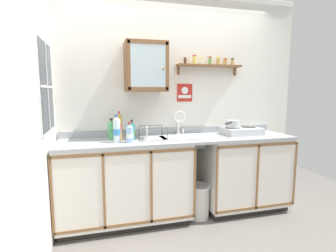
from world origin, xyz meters
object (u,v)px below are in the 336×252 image
at_px(wall_cabinet, 146,67).
at_px(bottle_detergent_teal_0, 132,131).
at_px(hot_plate_stove, 242,131).
at_px(bottle_soda_green_2, 112,130).
at_px(trash_bin, 198,200).
at_px(saucepan, 233,124).
at_px(bottle_water_clear_1, 117,130).
at_px(bottle_water_blue_3, 130,134).
at_px(dish_rack, 152,137).
at_px(sink, 182,139).
at_px(warning_sign, 185,93).
at_px(bottle_juice_amber_4, 119,127).

bearing_deg(wall_cabinet, bottle_detergent_teal_0, -148.91).
distance_m(hot_plate_stove, bottle_detergent_teal_0, 1.36).
bearing_deg(bottle_soda_green_2, trash_bin, -11.45).
distance_m(saucepan, bottle_water_clear_1, 1.42).
bearing_deg(bottle_water_clear_1, trash_bin, -1.06).
relative_size(bottle_detergent_teal_0, trash_bin, 0.57).
height_order(hot_plate_stove, bottle_water_blue_3, bottle_water_blue_3).
height_order(saucepan, dish_rack, saucepan).
distance_m(bottle_soda_green_2, wall_cabinet, 0.80).
bearing_deg(hot_plate_stove, wall_cabinet, 175.02).
bearing_deg(sink, bottle_water_clear_1, -171.56).
height_order(hot_plate_stove, warning_sign, warning_sign).
height_order(sink, saucepan, sink).
height_order(bottle_soda_green_2, warning_sign, warning_sign).
bearing_deg(bottle_water_blue_3, warning_sign, 28.72).
xyz_separation_m(hot_plate_stove, bottle_water_blue_3, (-1.39, -0.14, 0.05)).
bearing_deg(bottle_juice_amber_4, hot_plate_stove, 0.17).
relative_size(bottle_detergent_teal_0, bottle_soda_green_2, 0.94).
bearing_deg(trash_bin, hot_plate_stove, 11.48).
bearing_deg(trash_bin, warning_sign, 97.59).
height_order(sink, bottle_juice_amber_4, bottle_juice_amber_4).
distance_m(warning_sign, trash_bin, 1.31).
relative_size(sink, bottle_water_blue_3, 2.44).
height_order(bottle_soda_green_2, bottle_juice_amber_4, bottle_juice_amber_4).
bearing_deg(bottle_soda_green_2, bottle_water_clear_1, -75.46).
relative_size(saucepan, bottle_juice_amber_4, 0.90).
distance_m(sink, bottle_juice_amber_4, 0.74).
distance_m(sink, saucepan, 0.68).
height_order(hot_plate_stove, bottle_detergent_teal_0, bottle_detergent_teal_0).
distance_m(bottle_juice_amber_4, trash_bin, 1.26).
distance_m(bottle_detergent_teal_0, bottle_soda_green_2, 0.23).
bearing_deg(saucepan, bottle_water_blue_3, -172.76).
height_order(warning_sign, trash_bin, warning_sign).
distance_m(bottle_detergent_teal_0, bottle_juice_amber_4, 0.15).
bearing_deg(warning_sign, bottle_soda_green_2, -168.35).
relative_size(wall_cabinet, warning_sign, 2.51).
bearing_deg(bottle_water_blue_3, bottle_juice_amber_4, 124.45).
bearing_deg(sink, hot_plate_stove, -0.39).
height_order(hot_plate_stove, bottle_soda_green_2, bottle_soda_green_2).
bearing_deg(bottle_soda_green_2, bottle_water_blue_3, -50.81).
distance_m(saucepan, dish_rack, 1.03).
xyz_separation_m(hot_plate_stove, bottle_soda_green_2, (-1.57, 0.07, 0.06)).
bearing_deg(bottle_water_blue_3, dish_rack, 23.15).
relative_size(dish_rack, trash_bin, 0.75).
bearing_deg(wall_cabinet, trash_bin, -21.76).
xyz_separation_m(saucepan, bottle_juice_amber_4, (-1.38, -0.02, 0.01)).
height_order(bottle_detergent_teal_0, bottle_soda_green_2, bottle_soda_green_2).
distance_m(bottle_soda_green_2, bottle_water_blue_3, 0.28).
height_order(sink, trash_bin, sink).
xyz_separation_m(dish_rack, trash_bin, (0.53, -0.09, -0.76)).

